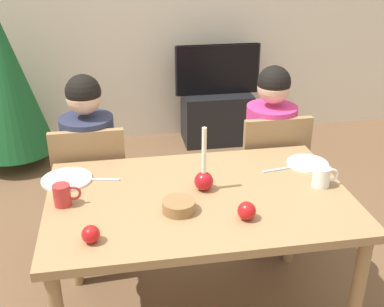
{
  "coord_description": "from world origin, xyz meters",
  "views": [
    {
      "loc": [
        -0.36,
        -1.87,
        1.85
      ],
      "look_at": [
        0.0,
        0.2,
        0.87
      ],
      "focal_mm": 44.26,
      "sensor_mm": 36.0,
      "label": 1
    }
  ],
  "objects_px": {
    "dining_table": "(199,210)",
    "mug_left": "(63,195)",
    "mug_right": "(322,177)",
    "bowl_walnuts": "(179,206)",
    "tv_stand": "(216,117)",
    "tv": "(218,70)",
    "chair_left": "(92,186)",
    "candle_centerpiece": "(204,177)",
    "plate_left": "(67,179)",
    "apple_near_candle": "(247,211)",
    "apple_by_left_plate": "(91,234)",
    "christmas_tree": "(4,81)",
    "plate_right": "(307,163)",
    "chair_right": "(269,172)",
    "person_right_child": "(268,161)",
    "person_left_child": "(91,175)"
  },
  "relations": [
    {
      "from": "dining_table",
      "to": "mug_left",
      "type": "xyz_separation_m",
      "value": [
        -0.61,
        0.02,
        0.13
      ]
    },
    {
      "from": "mug_right",
      "to": "bowl_walnuts",
      "type": "distance_m",
      "value": 0.72
    },
    {
      "from": "dining_table",
      "to": "tv_stand",
      "type": "bearing_deg",
      "value": 75.35
    },
    {
      "from": "tv_stand",
      "to": "tv",
      "type": "relative_size",
      "value": 0.81
    },
    {
      "from": "chair_left",
      "to": "candle_centerpiece",
      "type": "distance_m",
      "value": 0.84
    },
    {
      "from": "tv",
      "to": "candle_centerpiece",
      "type": "height_order",
      "value": "candle_centerpiece"
    },
    {
      "from": "plate_left",
      "to": "candle_centerpiece",
      "type": "bearing_deg",
      "value": -17.39
    },
    {
      "from": "apple_near_candle",
      "to": "apple_by_left_plate",
      "type": "relative_size",
      "value": 1.09
    },
    {
      "from": "chair_left",
      "to": "christmas_tree",
      "type": "relative_size",
      "value": 0.62
    },
    {
      "from": "plate_left",
      "to": "plate_right",
      "type": "height_order",
      "value": "same"
    },
    {
      "from": "chair_right",
      "to": "plate_right",
      "type": "xyz_separation_m",
      "value": [
        0.06,
        -0.39,
        0.24
      ]
    },
    {
      "from": "mug_left",
      "to": "chair_right",
      "type": "bearing_deg",
      "value": 26.91
    },
    {
      "from": "christmas_tree",
      "to": "bowl_walnuts",
      "type": "bearing_deg",
      "value": -63.16
    },
    {
      "from": "candle_centerpiece",
      "to": "dining_table",
      "type": "bearing_deg",
      "value": -122.29
    },
    {
      "from": "dining_table",
      "to": "tv",
      "type": "distance_m",
      "value": 2.38
    },
    {
      "from": "tv",
      "to": "plate_right",
      "type": "height_order",
      "value": "tv"
    },
    {
      "from": "dining_table",
      "to": "mug_right",
      "type": "distance_m",
      "value": 0.61
    },
    {
      "from": "mug_right",
      "to": "plate_right",
      "type": "bearing_deg",
      "value": 83.86
    },
    {
      "from": "dining_table",
      "to": "plate_left",
      "type": "relative_size",
      "value": 5.7
    },
    {
      "from": "plate_left",
      "to": "tv",
      "type": "bearing_deg",
      "value": 59.32
    },
    {
      "from": "christmas_tree",
      "to": "dining_table",
      "type": "bearing_deg",
      "value": -59.44
    },
    {
      "from": "person_right_child",
      "to": "dining_table",
      "type": "bearing_deg",
      "value": -130.92
    },
    {
      "from": "candle_centerpiece",
      "to": "plate_right",
      "type": "height_order",
      "value": "candle_centerpiece"
    },
    {
      "from": "dining_table",
      "to": "mug_right",
      "type": "xyz_separation_m",
      "value": [
        0.59,
        -0.01,
        0.13
      ]
    },
    {
      "from": "apple_near_candle",
      "to": "apple_by_left_plate",
      "type": "height_order",
      "value": "apple_near_candle"
    },
    {
      "from": "dining_table",
      "to": "christmas_tree",
      "type": "xyz_separation_m",
      "value": [
        -1.23,
        2.09,
        0.09
      ]
    },
    {
      "from": "tv",
      "to": "plate_left",
      "type": "distance_m",
      "value": 2.39
    },
    {
      "from": "dining_table",
      "to": "christmas_tree",
      "type": "distance_m",
      "value": 2.43
    },
    {
      "from": "person_left_child",
      "to": "christmas_tree",
      "type": "bearing_deg",
      "value": 116.19
    },
    {
      "from": "tv_stand",
      "to": "dining_table",
      "type": "bearing_deg",
      "value": -104.65
    },
    {
      "from": "tv",
      "to": "christmas_tree",
      "type": "bearing_deg",
      "value": -173.45
    },
    {
      "from": "bowl_walnuts",
      "to": "apple_near_candle",
      "type": "relative_size",
      "value": 1.84
    },
    {
      "from": "christmas_tree",
      "to": "plate_left",
      "type": "bearing_deg",
      "value": -71.44
    },
    {
      "from": "chair_left",
      "to": "candle_centerpiece",
      "type": "bearing_deg",
      "value": -45.52
    },
    {
      "from": "chair_left",
      "to": "mug_left",
      "type": "distance_m",
      "value": 0.67
    },
    {
      "from": "apple_by_left_plate",
      "to": "person_left_child",
      "type": "bearing_deg",
      "value": 92.16
    },
    {
      "from": "tv_stand",
      "to": "apple_near_candle",
      "type": "xyz_separation_m",
      "value": [
        -0.44,
        -2.53,
        0.55
      ]
    },
    {
      "from": "mug_left",
      "to": "apple_by_left_plate",
      "type": "distance_m",
      "value": 0.33
    },
    {
      "from": "bowl_walnuts",
      "to": "person_right_child",
      "type": "bearing_deg",
      "value": 48.78
    },
    {
      "from": "chair_right",
      "to": "person_right_child",
      "type": "distance_m",
      "value": 0.07
    },
    {
      "from": "tv",
      "to": "plate_right",
      "type": "xyz_separation_m",
      "value": [
        0.02,
        -2.08,
        0.05
      ]
    },
    {
      "from": "chair_right",
      "to": "person_right_child",
      "type": "relative_size",
      "value": 0.77
    },
    {
      "from": "dining_table",
      "to": "chair_left",
      "type": "bearing_deg",
      "value": 130.61
    },
    {
      "from": "dining_table",
      "to": "mug_right",
      "type": "bearing_deg",
      "value": -1.24
    },
    {
      "from": "christmas_tree",
      "to": "chair_right",
      "type": "bearing_deg",
      "value": -39.65
    },
    {
      "from": "person_right_child",
      "to": "plate_left",
      "type": "relative_size",
      "value": 4.77
    },
    {
      "from": "tv",
      "to": "apple_near_candle",
      "type": "distance_m",
      "value": 2.57
    },
    {
      "from": "candle_centerpiece",
      "to": "plate_left",
      "type": "distance_m",
      "value": 0.68
    },
    {
      "from": "apple_by_left_plate",
      "to": "candle_centerpiece",
      "type": "bearing_deg",
      "value": 33.28
    },
    {
      "from": "person_right_child",
      "to": "mug_left",
      "type": "xyz_separation_m",
      "value": [
        -1.17,
        -0.62,
        0.23
      ]
    }
  ]
}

